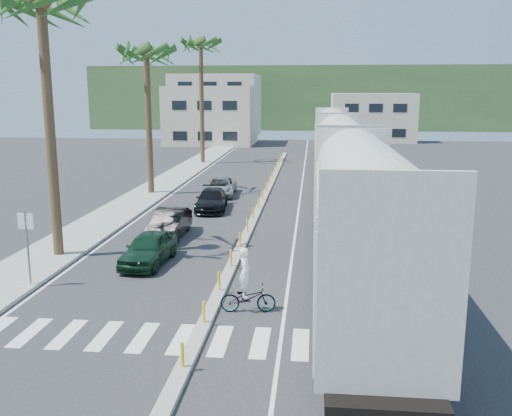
{
  "coord_description": "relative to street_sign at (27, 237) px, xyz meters",
  "views": [
    {
      "loc": [
        3.36,
        -17.77,
        7.38
      ],
      "look_at": [
        0.74,
        8.17,
        2.0
      ],
      "focal_mm": 40.0,
      "sensor_mm": 36.0,
      "label": 1
    }
  ],
  "objects": [
    {
      "name": "ground",
      "position": [
        7.3,
        -2.0,
        -1.97
      ],
      "size": [
        140.0,
        140.0,
        0.0
      ],
      "primitive_type": "plane",
      "color": "#28282B",
      "rests_on": "ground"
    },
    {
      "name": "sidewalk",
      "position": [
        -1.2,
        23.0,
        -1.9
      ],
      "size": [
        3.0,
        90.0,
        0.15
      ],
      "primitive_type": "cube",
      "color": "gray",
      "rests_on": "ground"
    },
    {
      "name": "rails",
      "position": [
        12.3,
        26.0,
        -1.94
      ],
      "size": [
        1.56,
        100.0,
        0.06
      ],
      "color": "black",
      "rests_on": "ground"
    },
    {
      "name": "median",
      "position": [
        7.3,
        17.96,
        -1.88
      ],
      "size": [
        0.45,
        60.0,
        0.85
      ],
      "color": "gray",
      "rests_on": "ground"
    },
    {
      "name": "crosswalk",
      "position": [
        7.3,
        -4.0,
        -1.97
      ],
      "size": [
        14.0,
        2.2,
        0.01
      ],
      "primitive_type": "cube",
      "color": "silver",
      "rests_on": "ground"
    },
    {
      "name": "lane_markings",
      "position": [
        5.15,
        23.0,
        -1.97
      ],
      "size": [
        9.42,
        90.0,
        0.01
      ],
      "color": "silver",
      "rests_on": "ground"
    },
    {
      "name": "freight_train",
      "position": [
        12.3,
        18.64,
        0.93
      ],
      "size": [
        3.0,
        60.94,
        5.85
      ],
      "color": "#A9A89B",
      "rests_on": "ground"
    },
    {
      "name": "palm_trees",
      "position": [
        -0.8,
        20.7,
        8.84
      ],
      "size": [
        3.5,
        37.2,
        13.75
      ],
      "color": "brown",
      "rests_on": "ground"
    },
    {
      "name": "street_sign",
      "position": [
        0.0,
        0.0,
        0.0
      ],
      "size": [
        0.6,
        0.08,
        3.0
      ],
      "color": "slate",
      "rests_on": "ground"
    },
    {
      "name": "buildings",
      "position": [
        0.89,
        69.66,
        2.39
      ],
      "size": [
        38.0,
        27.0,
        10.0
      ],
      "color": "beige",
      "rests_on": "ground"
    },
    {
      "name": "hillside",
      "position": [
        7.3,
        98.0,
        4.03
      ],
      "size": [
        80.0,
        20.0,
        12.0
      ],
      "primitive_type": "cube",
      "color": "#385628",
      "rests_on": "ground"
    },
    {
      "name": "car_lead",
      "position": [
        3.66,
        3.4,
        -1.27
      ],
      "size": [
        2.14,
        4.3,
        1.4
      ],
      "primitive_type": "imported",
      "rotation": [
        0.0,
        0.0,
        -0.06
      ],
      "color": "black",
      "rests_on": "ground"
    },
    {
      "name": "car_second",
      "position": [
        3.39,
        8.1,
        -1.27
      ],
      "size": [
        1.55,
        4.3,
        1.41
      ],
      "primitive_type": "imported",
      "rotation": [
        0.0,
        0.0,
        0.01
      ],
      "color": "black",
      "rests_on": "ground"
    },
    {
      "name": "car_third",
      "position": [
        4.36,
        14.87,
        -1.31
      ],
      "size": [
        2.61,
        4.86,
        1.32
      ],
      "primitive_type": "imported",
      "rotation": [
        0.0,
        0.0,
        0.08
      ],
      "color": "black",
      "rests_on": "ground"
    },
    {
      "name": "car_rear",
      "position": [
        4.08,
        20.05,
        -1.34
      ],
      "size": [
        2.66,
        4.79,
        1.26
      ],
      "primitive_type": "imported",
      "rotation": [
        0.0,
        0.0,
        0.06
      ],
      "color": "#A1A4A6",
      "rests_on": "ground"
    },
    {
      "name": "cyclist",
      "position": [
        8.54,
        -1.61,
        -1.26
      ],
      "size": [
        1.07,
        2.01,
        2.25
      ],
      "rotation": [
        0.0,
        0.0,
        1.69
      ],
      "color": "#9EA0A5",
      "rests_on": "ground"
    }
  ]
}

